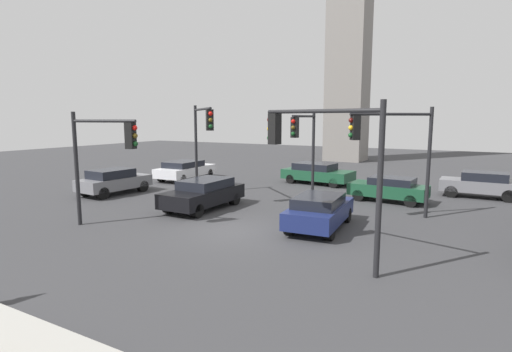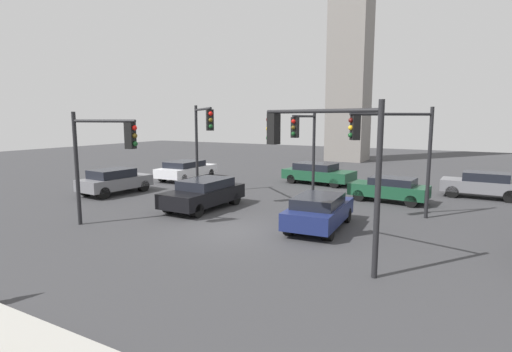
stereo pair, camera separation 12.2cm
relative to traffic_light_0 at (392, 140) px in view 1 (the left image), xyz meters
The scene contains 13 objects.
ground_plane 7.57m from the traffic_light_0, 137.18° to the right, with size 94.11×94.11×0.00m, color #38383A.
traffic_light_0 is the anchor object (origin of this frame).
traffic_light_1 11.73m from the traffic_light_0, 145.13° to the right, with size 2.98×0.75×4.61m.
traffic_light_2 9.59m from the traffic_light_0, behind, with size 3.26×3.02×5.08m.
traffic_light_3 6.23m from the traffic_light_0, 98.52° to the right, with size 3.98×1.20×4.84m.
traffic_light_4 5.10m from the traffic_light_0, 158.31° to the left, with size 0.32×2.89×4.79m.
car_0 15.99m from the traffic_light_0, 162.20° to the left, with size 2.21×4.81×1.35m.
car_1 8.70m from the traffic_light_0, 65.32° to the left, with size 4.02×1.69×1.43m.
car_2 4.39m from the traffic_light_0, 128.76° to the right, with size 2.13×4.30×1.36m.
car_3 10.19m from the traffic_light_0, 128.62° to the left, with size 4.76×2.50×1.38m.
car_4 8.95m from the traffic_light_0, 165.95° to the right, with size 2.01×4.52×1.43m.
car_5 15.41m from the traffic_light_0, behind, with size 2.14×4.20×1.46m.
car_7 4.88m from the traffic_light_0, 101.02° to the left, with size 4.04×2.00×1.30m.
Camera 1 is at (8.09, -12.86, 4.35)m, focal length 28.03 mm.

